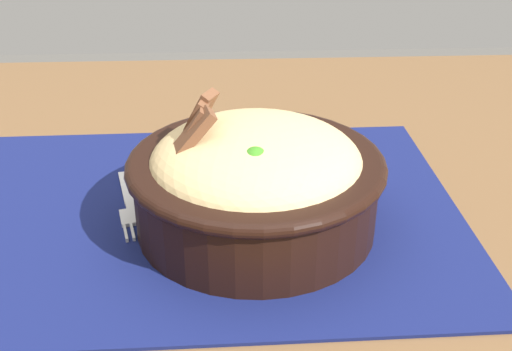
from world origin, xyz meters
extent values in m
cube|color=brown|center=(0.00, 0.00, 0.76)|extent=(1.16, 0.95, 0.03)
cube|color=#11194C|center=(0.02, -0.03, 0.78)|extent=(0.48, 0.36, 0.00)
cylinder|color=black|center=(-0.03, 0.00, 0.81)|extent=(0.21, 0.21, 0.07)
torus|color=black|center=(-0.03, 0.00, 0.84)|extent=(0.22, 0.22, 0.01)
ellipsoid|color=tan|center=(-0.03, 0.00, 0.84)|extent=(0.25, 0.25, 0.06)
sphere|color=#367D1E|center=(-0.03, 0.04, 0.86)|extent=(0.03, 0.03, 0.03)
cylinder|color=orange|center=(-0.02, 0.02, 0.86)|extent=(0.01, 0.04, 0.01)
cube|color=brown|center=(0.02, -0.02, 0.87)|extent=(0.04, 0.03, 0.05)
cube|color=brown|center=(0.02, -0.01, 0.87)|extent=(0.04, 0.03, 0.05)
cube|color=brown|center=(0.02, 0.00, 0.87)|extent=(0.03, 0.02, 0.05)
cube|color=brown|center=(0.02, 0.01, 0.87)|extent=(0.05, 0.03, 0.05)
cube|color=silver|center=(0.09, -0.07, 0.78)|extent=(0.02, 0.06, 0.00)
cube|color=silver|center=(0.09, -0.03, 0.78)|extent=(0.01, 0.01, 0.00)
cube|color=silver|center=(0.08, -0.02, 0.78)|extent=(0.03, 0.03, 0.00)
cube|color=silver|center=(0.08, 0.01, 0.78)|extent=(0.01, 0.02, 0.00)
cube|color=silver|center=(0.08, 0.01, 0.78)|extent=(0.01, 0.02, 0.00)
cube|color=silver|center=(0.07, 0.01, 0.78)|extent=(0.01, 0.02, 0.00)
cube|color=silver|center=(0.07, 0.01, 0.78)|extent=(0.01, 0.02, 0.00)
camera|label=1|loc=(-0.01, 0.48, 1.09)|focal=44.67mm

